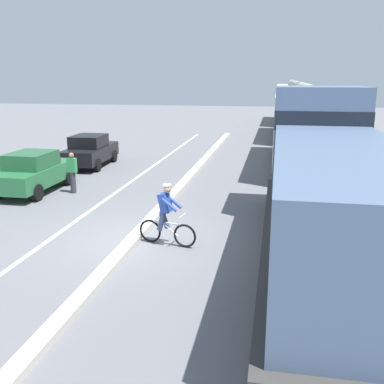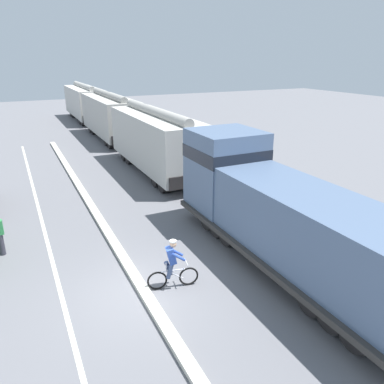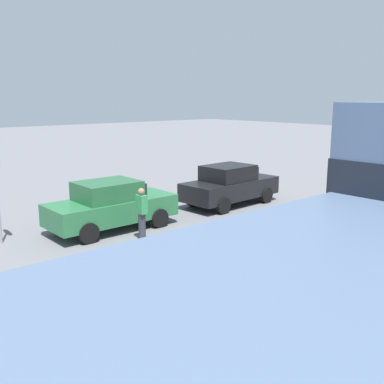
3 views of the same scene
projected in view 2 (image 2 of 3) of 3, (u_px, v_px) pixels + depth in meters
name	position (u px, v px, depth m)	size (l,w,h in m)	color
ground_plane	(143.00, 292.00, 12.06)	(120.00, 120.00, 0.00)	slate
median_curb	(100.00, 221.00, 17.10)	(0.36, 36.00, 0.16)	beige
lane_stripe	(45.00, 232.00, 16.14)	(0.14, 36.00, 0.01)	silver
locomotive	(275.00, 213.00, 13.60)	(3.10, 11.61, 4.20)	slate
hopper_car_lead	(156.00, 141.00, 23.77)	(2.90, 10.60, 4.18)	#B5B3AB
hopper_car_middle	(110.00, 116.00, 33.56)	(2.90, 10.60, 4.18)	#ADABA3
hopper_car_trailing	(85.00, 102.00, 43.36)	(2.90, 10.60, 4.18)	beige
cyclist	(172.00, 266.00, 12.04)	(1.69, 0.55, 1.71)	black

